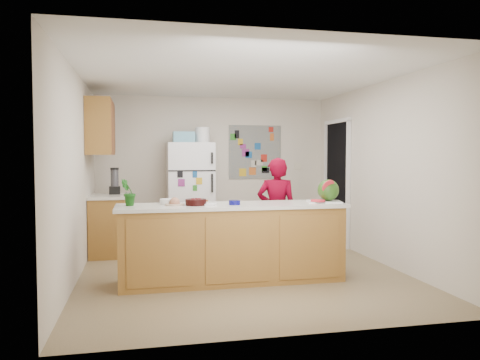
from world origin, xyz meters
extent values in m
cube|color=brown|center=(0.00, 0.00, -0.01)|extent=(4.00, 4.50, 0.02)
cube|color=beige|center=(0.00, 2.26, 1.25)|extent=(4.00, 0.02, 2.50)
cube|color=beige|center=(-2.01, 0.00, 1.25)|extent=(0.02, 4.50, 2.50)
cube|color=beige|center=(2.01, 0.00, 1.25)|extent=(0.02, 4.50, 2.50)
cube|color=white|center=(0.00, 0.00, 2.51)|extent=(4.00, 4.50, 0.02)
cube|color=black|center=(1.99, 1.45, 1.02)|extent=(0.03, 0.85, 2.04)
cube|color=brown|center=(-0.20, -0.50, 0.44)|extent=(2.60, 0.62, 0.88)
cube|color=silver|center=(-0.20, -0.50, 0.90)|extent=(2.68, 0.70, 0.04)
cube|color=brown|center=(-1.69, 1.35, 0.43)|extent=(0.60, 0.80, 0.86)
cube|color=silver|center=(-1.69, 1.35, 0.88)|extent=(0.64, 0.84, 0.04)
cube|color=brown|center=(-1.82, 1.30, 1.90)|extent=(0.35, 1.00, 0.80)
cube|color=silver|center=(-0.45, 1.88, 0.85)|extent=(0.75, 0.70, 1.70)
cube|color=#5999B2|center=(-0.55, 1.88, 1.79)|extent=(0.35, 0.28, 0.18)
cube|color=slate|center=(0.75, 2.24, 1.55)|extent=(0.95, 0.01, 0.95)
imported|color=#5E0013|center=(0.54, 0.16, 0.73)|extent=(0.62, 0.50, 1.46)
cylinder|color=black|center=(-1.64, 1.50, 1.09)|extent=(0.12, 0.12, 0.38)
cube|color=white|center=(0.95, -0.50, 0.93)|extent=(0.47, 0.39, 0.01)
sphere|color=#1F4F0E|center=(1.01, -0.48, 1.06)|extent=(0.26, 0.26, 0.26)
cylinder|color=red|center=(0.85, -0.55, 0.94)|extent=(0.17, 0.17, 0.02)
cylinder|color=black|center=(-0.63, -0.54, 0.96)|extent=(0.32, 0.32, 0.07)
cylinder|color=silver|center=(-0.93, -0.34, 0.95)|extent=(0.26, 0.26, 0.06)
cylinder|color=#09085D|center=(-0.19, -0.58, 0.95)|extent=(0.15, 0.15, 0.05)
cylinder|color=beige|center=(-0.87, -0.48, 0.93)|extent=(0.27, 0.27, 0.02)
cube|color=white|center=(-0.48, -0.56, 0.93)|extent=(0.21, 0.19, 0.02)
cube|color=slate|center=(0.84, -0.66, 0.93)|extent=(0.10, 0.07, 0.01)
imported|color=#0B3E11|center=(-1.39, -0.45, 1.07)|extent=(0.21, 0.20, 0.31)
camera|label=1|loc=(-1.25, -5.87, 1.49)|focal=35.00mm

